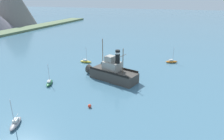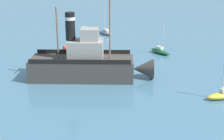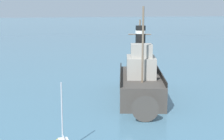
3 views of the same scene
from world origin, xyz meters
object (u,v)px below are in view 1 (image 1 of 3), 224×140
object	(u,v)px
sailboat_grey	(15,123)
mooring_buoy	(90,106)
sailboat_orange	(172,61)
sailboat_yellow	(86,61)
sailboat_green	(49,83)
old_tugboat	(111,72)

from	to	relation	value
sailboat_grey	mooring_buoy	size ratio (longest dim) A/B	7.42
sailboat_grey	sailboat_orange	bearing A→B (deg)	-26.06
sailboat_yellow	mooring_buoy	distance (m)	27.12
mooring_buoy	sailboat_yellow	bearing A→B (deg)	29.05
sailboat_orange	sailboat_yellow	distance (m)	26.77
sailboat_green	sailboat_orange	xyz separation A→B (m)	(26.92, -25.44, 0.00)
sailboat_green	sailboat_grey	world-z (taller)	same
sailboat_orange	sailboat_yellow	bearing A→B (deg)	110.19
old_tugboat	sailboat_yellow	size ratio (longest dim) A/B	3.02
old_tugboat	sailboat_orange	distance (m)	22.92
old_tugboat	sailboat_green	size ratio (longest dim) A/B	3.02
sailboat_orange	sailboat_green	bearing A→B (deg)	136.62
old_tugboat	sailboat_grey	size ratio (longest dim) A/B	3.02
sailboat_grey	sailboat_yellow	world-z (taller)	same
sailboat_yellow	sailboat_orange	bearing A→B (deg)	-69.81
sailboat_green	sailboat_yellow	xyz separation A→B (m)	(17.68, -0.31, 0.00)
sailboat_green	mooring_buoy	world-z (taller)	sailboat_green
sailboat_yellow	sailboat_grey	bearing A→B (deg)	-172.12
sailboat_grey	sailboat_orange	size ratio (longest dim) A/B	1.00
sailboat_orange	mooring_buoy	xyz separation A→B (m)	(-32.95, 11.96, -0.10)
mooring_buoy	sailboat_green	bearing A→B (deg)	65.92
old_tugboat	sailboat_grey	distance (m)	24.46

